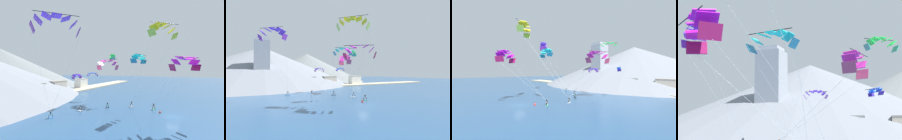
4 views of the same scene
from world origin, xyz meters
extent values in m
plane|color=navy|center=(0.00, 0.00, 0.00)|extent=(400.00, 400.00, 0.00)
cube|color=#337FDB|center=(-12.99, 24.60, 0.04)|extent=(1.46, 1.11, 0.07)
cylinder|color=black|center=(-12.65, 24.40, 0.41)|extent=(0.26, 0.22, 0.70)
cylinder|color=black|center=(-13.33, 24.80, 0.41)|extent=(0.26, 0.22, 0.70)
cube|color=#33B266|center=(-12.99, 24.60, 0.80)|extent=(0.34, 0.37, 0.12)
cylinder|color=black|center=(-12.94, 24.68, 1.12)|extent=(0.39, 0.46, 0.59)
cylinder|color=black|center=(-12.90, 24.54, 1.29)|extent=(0.32, 0.47, 0.38)
cylinder|color=black|center=(-13.09, 24.65, 1.29)|extent=(0.32, 0.47, 0.38)
cylinder|color=black|center=(-13.09, 24.44, 1.26)|extent=(0.46, 0.29, 0.03)
sphere|color=beige|center=(-12.87, 24.81, 1.48)|extent=(0.21, 0.21, 0.21)
cone|color=white|center=(-13.74, 25.04, 0.10)|extent=(0.44, 0.46, 0.36)
cube|color=black|center=(0.93, 17.45, 0.04)|extent=(1.51, 0.85, 0.07)
cylinder|color=#14232D|center=(1.30, 17.33, 0.42)|extent=(0.26, 0.18, 0.70)
cylinder|color=#14232D|center=(0.55, 17.57, 0.42)|extent=(0.26, 0.18, 0.70)
cube|color=#33B266|center=(0.93, 17.45, 0.80)|extent=(0.30, 0.35, 0.12)
cylinder|color=#14232D|center=(0.95, 17.54, 1.12)|extent=(0.32, 0.44, 0.60)
cylinder|color=#14232D|center=(1.03, 17.41, 1.29)|extent=(0.23, 0.51, 0.39)
cylinder|color=#14232D|center=(0.81, 17.48, 1.29)|extent=(0.23, 0.51, 0.39)
cylinder|color=black|center=(0.87, 17.27, 1.26)|extent=(0.51, 0.19, 0.03)
sphere|color=tan|center=(0.99, 17.67, 1.49)|extent=(0.21, 0.21, 0.21)
cone|color=white|center=(0.10, 17.71, 0.10)|extent=(0.39, 0.43, 0.36)
cube|color=white|center=(-5.20, 22.43, 0.04)|extent=(0.66, 1.49, 0.07)
cylinder|color=black|center=(-5.14, 22.82, 0.42)|extent=(0.15, 0.25, 0.71)
cylinder|color=black|center=(-5.26, 22.04, 0.42)|extent=(0.15, 0.25, 0.71)
cube|color=white|center=(-5.20, 22.43, 0.81)|extent=(0.33, 0.27, 0.12)
cylinder|color=black|center=(-5.30, 22.44, 1.13)|extent=(0.45, 0.27, 0.60)
cylinder|color=black|center=(-5.18, 22.54, 1.30)|extent=(0.51, 0.16, 0.39)
cylinder|color=black|center=(-5.22, 22.31, 1.30)|extent=(0.51, 0.16, 0.39)
cylinder|color=black|center=(-5.02, 22.40, 1.27)|extent=(0.11, 0.52, 0.03)
sphere|color=beige|center=(-5.45, 22.47, 1.49)|extent=(0.22, 0.22, 0.22)
cone|color=white|center=(-5.34, 21.57, 0.10)|extent=(0.40, 0.35, 0.36)
cube|color=white|center=(5.15, 11.59, 0.04)|extent=(1.21, 1.42, 0.07)
cylinder|color=black|center=(5.38, 11.27, 0.41)|extent=(0.23, 0.25, 0.69)
cylinder|color=black|center=(4.92, 11.91, 0.41)|extent=(0.23, 0.25, 0.69)
cube|color=yellow|center=(5.15, 11.59, 0.79)|extent=(0.37, 0.35, 0.12)
cylinder|color=black|center=(5.20, 11.63, 1.11)|extent=(0.39, 0.36, 0.59)
cylinder|color=black|center=(5.18, 11.48, 1.28)|extent=(0.45, 0.36, 0.38)
cylinder|color=black|center=(5.05, 11.66, 1.28)|extent=(0.45, 0.36, 0.38)
cylinder|color=black|center=(4.97, 11.46, 1.25)|extent=(0.33, 0.44, 0.03)
sphere|color=beige|center=(5.27, 11.68, 1.49)|extent=(0.21, 0.21, 0.21)
cone|color=white|center=(4.63, 12.29, 0.10)|extent=(0.47, 0.45, 0.36)
cube|color=#33B266|center=(4.57, 5.07, 0.04)|extent=(1.36, 1.29, 0.07)
cylinder|color=black|center=(4.86, 4.80, 0.44)|extent=(0.27, 0.26, 0.75)
cylinder|color=black|center=(4.27, 5.34, 0.44)|extent=(0.27, 0.26, 0.75)
cube|color=orange|center=(4.57, 5.07, 0.85)|extent=(0.39, 0.39, 0.12)
cylinder|color=black|center=(4.62, 5.13, 1.19)|extent=(0.42, 0.43, 0.64)
cylinder|color=black|center=(4.64, 4.97, 1.37)|extent=(0.42, 0.46, 0.41)
cylinder|color=black|center=(4.46, 5.13, 1.37)|extent=(0.42, 0.46, 0.41)
cylinder|color=black|center=(4.43, 4.92, 1.34)|extent=(0.41, 0.37, 0.03)
sphere|color=#9E7051|center=(4.70, 5.21, 1.59)|extent=(0.23, 0.23, 0.23)
cone|color=white|center=(3.92, 5.65, 0.10)|extent=(0.46, 0.47, 0.36)
cube|color=#6D28A1|center=(-15.60, 14.76, 17.60)|extent=(1.82, 1.85, 1.64)
cube|color=#632EE4|center=(-16.20, 15.36, 18.93)|extent=(2.21, 2.19, 1.40)
cube|color=#632EE4|center=(-17.19, 16.19, 19.82)|extent=(2.43, 2.42, 0.93)
cube|color=#632EE4|center=(-18.42, 17.12, 20.13)|extent=(2.45, 2.52, 0.31)
cube|color=#632EE4|center=(-19.69, 18.00, 19.82)|extent=(2.32, 2.49, 0.93)
cube|color=#632EE4|center=(-20.78, 18.69, 18.93)|extent=(2.00, 2.33, 1.40)
cube|color=#6D28A1|center=(-21.54, 19.07, 17.60)|extent=(1.54, 2.05, 1.64)
cylinder|color=black|center=(-18.93, 16.42, 20.22)|extent=(5.55, 4.96, 0.10)
cylinder|color=silver|center=(-14.28, 19.52, 9.05)|extent=(2.43, 9.89, 15.59)
cylinder|color=silver|center=(-17.41, 21.79, 9.05)|extent=(8.69, 5.36, 15.59)
cube|color=teal|center=(2.29, 7.33, 13.03)|extent=(0.97, 1.63, 1.08)
cube|color=#18DDD3|center=(1.53, 7.45, 13.89)|extent=(1.24, 1.67, 0.84)
cube|color=#18DDD3|center=(0.53, 7.61, 14.45)|extent=(1.40, 1.69, 0.51)
cube|color=#18DDD3|center=(-0.59, 7.79, 14.64)|extent=(1.42, 1.70, 0.12)
cube|color=#18DDD3|center=(-1.72, 7.97, 14.45)|extent=(1.39, 1.69, 0.51)
cube|color=#18DDD3|center=(-2.71, 8.12, 13.89)|extent=(1.24, 1.67, 0.84)
cube|color=teal|center=(-3.48, 8.24, 13.03)|extent=(0.97, 1.63, 1.08)
cylinder|color=black|center=(-0.70, 7.11, 14.64)|extent=(6.00, 1.05, 0.10)
cylinder|color=silver|center=(1.71, 12.28, 6.89)|extent=(1.71, 10.01, 11.27)
cylinder|color=silver|center=(-1.43, 12.78, 6.89)|extent=(4.64, 9.03, 11.27)
cube|color=#B03D65|center=(7.85, 24.33, 11.62)|extent=(2.03, 1.10, 1.65)
cube|color=#CE25A1|center=(7.60, 23.55, 12.95)|extent=(2.11, 1.60, 1.42)
cube|color=#CE25A1|center=(7.33, 22.30, 13.85)|extent=(2.16, 1.87, 0.96)
cube|color=#CE25A1|center=(7.10, 20.79, 14.17)|extent=(2.18, 1.87, 0.33)
cube|color=#CE25A1|center=(6.93, 19.27, 13.85)|extent=(2.17, 1.70, 0.96)
cube|color=#CE25A1|center=(6.86, 17.99, 12.95)|extent=(2.12, 1.28, 1.42)
cube|color=#B03D65|center=(6.90, 17.18, 11.62)|extent=(2.06, 0.70, 1.65)
cylinder|color=black|center=(7.98, 20.67, 14.27)|extent=(1.81, 7.00, 0.10)
cylinder|color=silver|center=(1.46, 23.45, 6.06)|extent=(13.01, 2.12, 9.60)
cylinder|color=silver|center=(0.96, 19.70, 6.06)|extent=(12.01, 5.43, 9.60)
cube|color=#90C23F|center=(1.15, -0.40, 18.90)|extent=(1.89, 1.69, 1.63)
cube|color=yellow|center=(0.58, 0.32, 20.09)|extent=(2.19, 1.99, 1.43)
cube|color=yellow|center=(-0.36, 1.19, 20.88)|extent=(2.32, 2.22, 1.04)
cube|color=yellow|center=(-1.53, 2.10, 21.16)|extent=(2.30, 2.34, 0.49)
cube|color=yellow|center=(-2.78, 2.90, 20.88)|extent=(2.13, 2.34, 1.04)
cube|color=yellow|center=(-3.92, 3.49, 20.09)|extent=(1.80, 2.25, 1.43)
cube|color=#90C23F|center=(-4.79, 3.79, 18.90)|extent=(1.36, 2.04, 1.63)
cylinder|color=black|center=(-1.98, 1.46, 21.33)|extent=(5.07, 5.50, 0.10)
cylinder|color=silver|center=(3.12, 5.40, 9.73)|extent=(3.73, 12.15, 16.97)
cylinder|color=silver|center=(-0.05, 7.64, 9.73)|extent=(10.09, 7.69, 16.97)
cube|color=#8F134B|center=(-0.65, -4.69, 11.38)|extent=(1.57, 2.01, 1.48)
cube|color=#C90ECC|center=(-1.29, -4.34, 12.52)|extent=(1.95, 2.28, 1.34)
cube|color=#C90ECC|center=(-2.17, -3.66, 13.28)|extent=(2.23, 2.40, 0.98)
cube|color=#C90ECC|center=(-3.15, -2.76, 13.55)|extent=(2.38, 2.39, 0.46)
cube|color=#C90ECC|center=(-4.06, -1.80, 13.28)|extent=(2.40, 2.24, 0.98)
cube|color=#C90ECC|center=(-4.75, -0.93, 12.52)|extent=(2.27, 1.96, 1.34)
cube|color=#8F134B|center=(-5.11, -0.30, 11.38)|extent=(2.00, 1.59, 1.48)
cylinder|color=black|center=(-3.76, -3.39, 13.40)|extent=(5.21, 3.64, 0.10)
cylinder|color=silver|center=(1.99, 0.10, 6.04)|extent=(4.92, 9.68, 9.41)
cylinder|color=silver|center=(-0.36, 2.41, 6.04)|extent=(9.61, 5.06, 9.41)
cube|color=teal|center=(9.21, 19.49, 14.82)|extent=(1.23, 1.44, 0.93)
cube|color=#1DE444|center=(9.69, 19.81, 15.56)|extent=(1.44, 1.59, 0.76)
cube|color=#1DE444|center=(10.35, 20.27, 16.06)|extent=(1.57, 1.67, 0.48)
cube|color=#1DE444|center=(11.11, 20.80, 16.23)|extent=(1.59, 1.69, 0.13)
cube|color=#1DE444|center=(11.86, 21.33, 16.06)|extent=(1.58, 1.67, 0.48)
cube|color=#1DE444|center=(12.52, 21.80, 15.56)|extent=(1.46, 1.58, 0.76)
cube|color=teal|center=(12.98, 22.14, 14.82)|extent=(1.25, 1.43, 0.93)
cylinder|color=black|center=(10.75, 21.30, 16.24)|extent=(3.94, 2.75, 0.10)
cube|color=#381D90|center=(10.44, 26.72, 8.79)|extent=(1.04, 1.09, 0.78)
cube|color=blue|center=(10.11, 27.06, 9.28)|extent=(1.15, 1.17, 0.71)
cube|color=blue|center=(9.73, 27.54, 9.60)|extent=(1.22, 1.18, 0.55)
cube|color=blue|center=(9.36, 28.10, 9.71)|extent=(1.26, 1.15, 0.34)
cube|color=blue|center=(9.03, 28.68, 9.60)|extent=(1.26, 1.09, 0.55)
cube|color=blue|center=(8.77, 29.23, 9.28)|extent=(1.25, 0.97, 0.71)
cube|color=#381D90|center=(8.63, 29.68, 8.79)|extent=(1.20, 0.80, 0.78)
cylinder|color=black|center=(8.97, 27.86, 9.60)|extent=(2.58, 2.66, 0.10)
cube|color=purple|center=(-2.38, 27.16, 8.48)|extent=(0.69, 1.02, 0.79)
cube|color=#6124F0|center=(-1.89, 27.27, 9.02)|extent=(0.82, 1.04, 0.68)
cube|color=#6124F0|center=(-1.25, 27.36, 9.37)|extent=(0.87, 1.05, 0.50)
cube|color=#6124F0|center=(-0.52, 27.43, 9.49)|extent=(0.83, 1.05, 0.26)
cube|color=#6124F0|center=(0.21, 27.45, 9.37)|extent=(0.78, 1.05, 0.50)
cube|color=#6124F0|center=(0.85, 27.45, 9.02)|extent=(0.70, 1.04, 0.68)
cube|color=purple|center=(1.35, 27.40, 8.48)|extent=(0.57, 1.03, 0.79)
cylinder|color=black|center=(-0.55, 27.87, 9.43)|extent=(3.82, 0.90, 0.10)
sphere|color=red|center=(2.09, 3.08, 0.15)|extent=(0.56, 0.56, 0.56)
cylinder|color=black|center=(2.09, 3.08, 0.65)|extent=(0.04, 0.04, 0.44)
cube|color=red|center=(2.18, 3.08, 0.83)|extent=(0.18, 0.01, 0.12)
cube|color=#BCAD8E|center=(0.00, 48.44, 0.35)|extent=(180.00, 10.00, 0.70)
cube|color=silver|center=(33.45, 51.84, 2.78)|extent=(6.94, 4.48, 5.55)
cube|color=#9D9992|center=(33.45, 51.84, 5.70)|extent=(7.22, 4.66, 0.30)
cube|color=beige|center=(15.13, 51.28, 2.65)|extent=(7.56, 4.12, 5.30)
cube|color=gray|center=(15.13, 51.28, 5.45)|extent=(7.86, 4.28, 0.30)
cube|color=silver|center=(0.87, 50.38, 2.67)|extent=(9.00, 5.51, 5.33)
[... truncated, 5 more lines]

